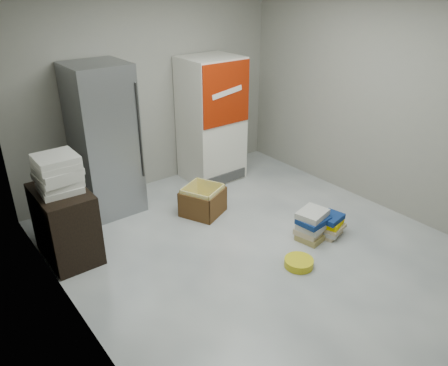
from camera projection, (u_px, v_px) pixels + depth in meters
name	position (u px, v px, depth m)	size (l,w,h in m)	color
ground	(271.00, 257.00, 4.81)	(5.00, 5.00, 0.00)	silver
room_shell	(280.00, 97.00, 4.03)	(4.04, 5.04, 2.82)	gray
steel_fridge	(104.00, 141.00, 5.42)	(0.70, 0.72, 1.90)	gray
coke_cooler	(211.00, 120.00, 6.34)	(0.80, 0.73, 1.80)	silver
wood_shelf	(66.00, 224.00, 4.68)	(0.50, 0.80, 0.80)	black
supply_box_stack	(58.00, 173.00, 4.42)	(0.44, 0.44, 0.39)	silver
phonebook_stack_main	(312.00, 225.00, 5.09)	(0.41, 0.37, 0.35)	#97874A
phonebook_stack_side	(331.00, 225.00, 5.17)	(0.38, 0.33, 0.27)	tan
cardboard_box	(203.00, 202.00, 5.64)	(0.62, 0.62, 0.38)	yellow
bucket_lid	(299.00, 263.00, 4.65)	(0.31, 0.31, 0.08)	gold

